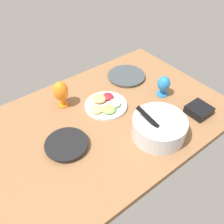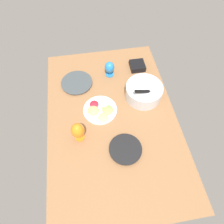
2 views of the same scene
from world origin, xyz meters
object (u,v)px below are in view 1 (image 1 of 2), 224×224
dinner_plate_right (67,145)px  mixing_bowl (159,127)px  fruit_platter (106,104)px  hurricane_glass_orange (61,92)px  dinner_plate_left (126,76)px  square_bowl_black (199,110)px  hurricane_glass_blue (164,84)px

dinner_plate_right → mixing_bowl: (-46.38, 24.84, 5.01)cm
mixing_bowl → fruit_platter: 39.94cm
mixing_bowl → hurricane_glass_orange: 64.94cm
dinner_plate_left → square_bowl_black: bearing=100.4°
mixing_bowl → square_bowl_black: size_ratio=2.26×
mixing_bowl → fruit_platter: (9.15, -38.60, -4.65)cm
dinner_plate_right → hurricane_glass_orange: (-15.80, -32.26, 9.54)cm
square_bowl_black → dinner_plate_right: bearing=-19.0°
mixing_bowl → fruit_platter: bearing=-76.7°
hurricane_glass_orange → square_bowl_black: 88.49cm
dinner_plate_left → square_bowl_black: (-10.77, 58.49, 1.66)cm
dinner_plate_left → mixing_bowl: size_ratio=0.91×
hurricane_glass_orange → square_bowl_black: size_ratio=1.36×
dinner_plate_left → dinner_plate_right: bearing=23.9°
fruit_platter → hurricane_glass_orange: (21.43, -18.50, 9.18)cm
hurricane_glass_orange → hurricane_glass_blue: size_ratio=1.25×
dinner_plate_left → hurricane_glass_orange: hurricane_glass_orange is taller
mixing_bowl → hurricane_glass_orange: mixing_bowl is taller
dinner_plate_right → fruit_platter: bearing=-159.7°
fruit_platter → hurricane_glass_orange: 29.77cm
dinner_plate_left → hurricane_glass_blue: hurricane_glass_blue is taller
fruit_platter → hurricane_glass_blue: (-38.67, 13.99, 6.82)cm
mixing_bowl → hurricane_glass_blue: bearing=-140.2°
hurricane_glass_orange → hurricane_glass_blue: bearing=151.6°
dinner_plate_right → hurricane_glass_blue: hurricane_glass_blue is taller
dinner_plate_right → square_bowl_black: (-80.38, 27.66, 1.27)cm
dinner_plate_right → dinner_plate_left: bearing=-156.1°
mixing_bowl → hurricane_glass_orange: size_ratio=1.66×
dinner_plate_left → hurricane_glass_orange: (53.81, -1.44, 9.93)cm
dinner_plate_right → mixing_bowl: mixing_bowl is taller
mixing_bowl → square_bowl_black: 34.32cm
fruit_platter → hurricane_glass_orange: hurricane_glass_orange is taller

